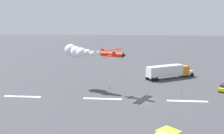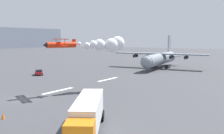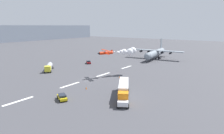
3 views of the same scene
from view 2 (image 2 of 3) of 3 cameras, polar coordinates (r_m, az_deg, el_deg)
ground_plane at (r=48.30m, az=-18.25°, el=-6.35°), size 440.00×440.00×0.00m
runway_stripe_3 at (r=53.91m, az=-11.11°, el=-4.86°), size 8.00×0.90×0.01m
runway_stripe_4 at (r=67.02m, az=-0.85°, el=-2.58°), size 8.00×0.90×0.01m
cargo_transport_plane at (r=91.50m, az=9.75°, el=1.73°), size 28.43×31.46×10.97m
stunt_biplane_red at (r=53.21m, az=-1.59°, el=4.68°), size 14.80×9.87×3.24m
semi_truck_orange at (r=28.93m, az=-5.21°, el=-10.10°), size 14.02×10.14×3.70m
airport_staff_sedan at (r=77.40m, az=-14.92°, el=-1.01°), size 4.21×4.52×1.52m
traffic_cone_near at (r=37.68m, az=-21.66°, el=-9.42°), size 0.44×0.44×0.75m
traffic_cone_far at (r=48.21m, az=-4.73°, el=-5.63°), size 0.44×0.44×0.75m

